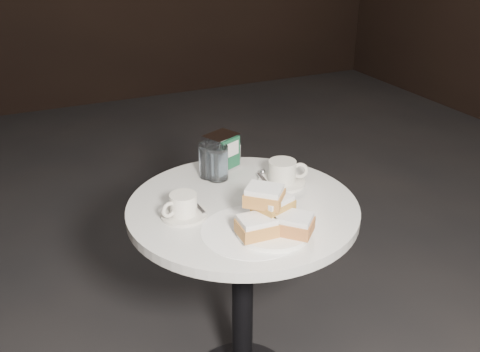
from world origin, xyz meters
name	(u,v)px	position (x,y,z in m)	size (l,w,h in m)	color
cafe_table	(243,258)	(0.00, 0.00, 0.55)	(0.70, 0.70, 0.74)	black
sugar_spill	(252,231)	(-0.04, -0.15, 0.75)	(0.29, 0.29, 0.00)	white
beignet_plate	(272,218)	(0.00, -0.18, 0.79)	(0.26, 0.26, 0.13)	white
coffee_cup_left	(183,207)	(-0.19, 0.01, 0.78)	(0.17, 0.17, 0.07)	silver
coffee_cup_right	(283,174)	(0.17, 0.07, 0.78)	(0.20, 0.20, 0.08)	white
water_glass_left	(210,161)	(-0.02, 0.22, 0.80)	(0.08, 0.08, 0.11)	white
water_glass_right	(217,163)	(0.00, 0.19, 0.80)	(0.08, 0.08, 0.11)	white
napkin_dispenser	(222,152)	(0.04, 0.26, 0.81)	(0.13, 0.12, 0.12)	silver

